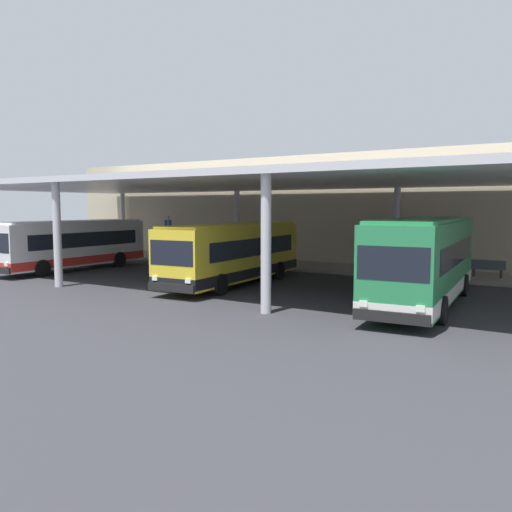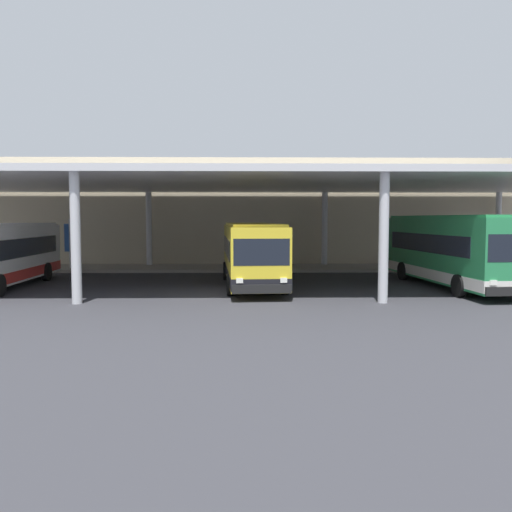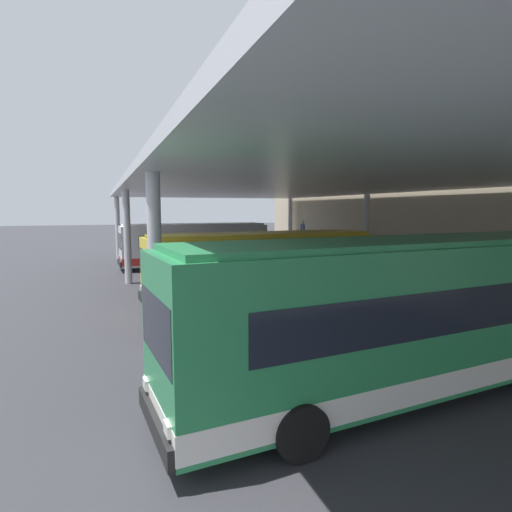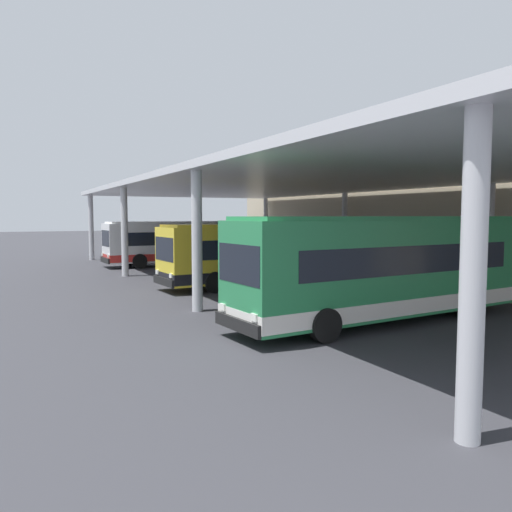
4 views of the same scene
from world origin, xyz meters
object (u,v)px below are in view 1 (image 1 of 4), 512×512
bus_middle_bay (425,261)px  bench_waiting (488,268)px  bus_nearest_bay (72,244)px  bus_second_bay (234,253)px  banner_sign (168,234)px

bus_middle_bay → bench_waiting: bearing=83.6°
bus_nearest_bay → bench_waiting: (23.31, 9.30, -0.99)m
bus_second_bay → banner_sign: banner_sign is taller
bus_middle_bay → bench_waiting: size_ratio=6.38×
bus_second_bay → bench_waiting: 14.16m
bus_second_bay → bus_middle_bay: bus_middle_bay is taller
bench_waiting → bus_middle_bay: bearing=-96.4°
bus_middle_bay → bench_waiting: (1.05, 9.37, -1.18)m
bus_second_bay → bench_waiting: size_ratio=5.93×
bus_nearest_bay → bench_waiting: bearing=21.8°
bus_nearest_bay → bus_second_bay: bearing=1.7°
bus_nearest_bay → bus_second_bay: 12.38m
bus_nearest_bay → bench_waiting: bus_nearest_bay is taller
bus_nearest_bay → bus_middle_bay: bearing=-0.2°
bus_nearest_bay → bus_middle_bay: bus_middle_bay is taller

